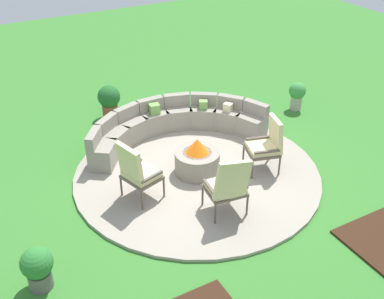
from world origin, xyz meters
name	(u,v)px	position (x,y,z in m)	size (l,w,h in m)	color
ground_plane	(197,174)	(0.00, 0.00, 0.00)	(24.00, 24.00, 0.00)	#387A2D
patio_circle	(197,173)	(0.00, 0.00, 0.03)	(4.67, 4.67, 0.06)	#9E9384
fire_pit	(197,159)	(0.00, 0.00, 0.34)	(0.85, 0.85, 0.72)	gray
curved_stone_bench	(172,125)	(0.19, 1.42, 0.36)	(3.85, 1.75, 0.73)	gray
lounge_chair_front_left	(137,171)	(-1.30, -0.23, 0.64)	(0.72, 0.73, 1.14)	brown
lounge_chair_front_right	(228,185)	(-0.17, -1.31, 0.63)	(0.70, 0.63, 1.14)	brown
lounge_chair_back_left	(267,144)	(1.21, -0.53, 0.61)	(0.73, 0.71, 1.07)	brown
potted_plant_0	(297,94)	(3.46, 1.27, 0.40)	(0.40, 0.40, 0.69)	#A89E8E
potted_plant_1	(109,100)	(-0.61, 3.03, 0.45)	(0.52, 0.52, 0.80)	brown
potted_plant_2	(38,267)	(-3.28, -1.36, 0.38)	(0.45, 0.45, 0.68)	#605B56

